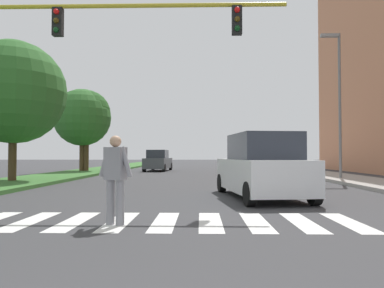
{
  "coord_description": "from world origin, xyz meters",
  "views": [
    {
      "loc": [
        0.71,
        -0.62,
        1.32
      ],
      "look_at": [
        0.21,
        20.28,
        1.94
      ],
      "focal_mm": 34.4,
      "sensor_mm": 36.0,
      "label": 1
    }
  ],
  "objects_px": {
    "tree_distant": "(87,114)",
    "pedestrian_performer": "(115,175)",
    "tree_far": "(82,118)",
    "traffic_light_gantry": "(57,47)",
    "suv_crossing": "(261,168)",
    "tree_mid": "(13,92)",
    "street_lamp_right": "(338,92)",
    "sedan_midblock": "(158,161)"
  },
  "relations": [
    {
      "from": "tree_mid",
      "to": "street_lamp_right",
      "type": "bearing_deg",
      "value": 8.71
    },
    {
      "from": "street_lamp_right",
      "to": "pedestrian_performer",
      "type": "distance_m",
      "value": 15.44
    },
    {
      "from": "tree_mid",
      "to": "tree_far",
      "type": "bearing_deg",
      "value": 90.93
    },
    {
      "from": "pedestrian_performer",
      "to": "sedan_midblock",
      "type": "relative_size",
      "value": 0.38
    },
    {
      "from": "street_lamp_right",
      "to": "traffic_light_gantry",
      "type": "bearing_deg",
      "value": -141.49
    },
    {
      "from": "suv_crossing",
      "to": "sedan_midblock",
      "type": "relative_size",
      "value": 1.07
    },
    {
      "from": "street_lamp_right",
      "to": "pedestrian_performer",
      "type": "xyz_separation_m",
      "value": [
        -8.74,
        -12.2,
        -3.66
      ]
    },
    {
      "from": "suv_crossing",
      "to": "tree_mid",
      "type": "bearing_deg",
      "value": 153.07
    },
    {
      "from": "tree_mid",
      "to": "street_lamp_right",
      "type": "distance_m",
      "value": 15.99
    },
    {
      "from": "tree_mid",
      "to": "street_lamp_right",
      "type": "relative_size",
      "value": 0.86
    },
    {
      "from": "traffic_light_gantry",
      "to": "tree_mid",
      "type": "bearing_deg",
      "value": 125.42
    },
    {
      "from": "tree_mid",
      "to": "tree_distant",
      "type": "relative_size",
      "value": 1.07
    },
    {
      "from": "tree_distant",
      "to": "tree_far",
      "type": "bearing_deg",
      "value": -175.32
    },
    {
      "from": "tree_far",
      "to": "sedan_midblock",
      "type": "distance_m",
      "value": 7.0
    },
    {
      "from": "street_lamp_right",
      "to": "pedestrian_performer",
      "type": "bearing_deg",
      "value": -125.62
    },
    {
      "from": "suv_crossing",
      "to": "sedan_midblock",
      "type": "distance_m",
      "value": 19.67
    },
    {
      "from": "suv_crossing",
      "to": "pedestrian_performer",
      "type": "bearing_deg",
      "value": -128.3
    },
    {
      "from": "tree_far",
      "to": "pedestrian_performer",
      "type": "bearing_deg",
      "value": -70.3
    },
    {
      "from": "tree_far",
      "to": "pedestrian_performer",
      "type": "distance_m",
      "value": 21.67
    },
    {
      "from": "tree_mid",
      "to": "tree_far",
      "type": "relative_size",
      "value": 1.06
    },
    {
      "from": "tree_far",
      "to": "sedan_midblock",
      "type": "bearing_deg",
      "value": 30.61
    },
    {
      "from": "tree_distant",
      "to": "pedestrian_performer",
      "type": "xyz_separation_m",
      "value": [
        6.91,
        -20.21,
        -3.45
      ]
    },
    {
      "from": "tree_distant",
      "to": "pedestrian_performer",
      "type": "height_order",
      "value": "tree_distant"
    },
    {
      "from": "tree_far",
      "to": "street_lamp_right",
      "type": "xyz_separation_m",
      "value": [
        15.97,
        -7.99,
        0.49
      ]
    },
    {
      "from": "sedan_midblock",
      "to": "pedestrian_performer",
      "type": "bearing_deg",
      "value": -85.32
    },
    {
      "from": "tree_mid",
      "to": "street_lamp_right",
      "type": "height_order",
      "value": "street_lamp_right"
    },
    {
      "from": "tree_mid",
      "to": "sedan_midblock",
      "type": "distance_m",
      "value": 14.9
    },
    {
      "from": "tree_mid",
      "to": "sedan_midblock",
      "type": "height_order",
      "value": "tree_mid"
    },
    {
      "from": "tree_far",
      "to": "traffic_light_gantry",
      "type": "bearing_deg",
      "value": -74.21
    },
    {
      "from": "traffic_light_gantry",
      "to": "street_lamp_right",
      "type": "bearing_deg",
      "value": 38.51
    },
    {
      "from": "traffic_light_gantry",
      "to": "suv_crossing",
      "type": "relative_size",
      "value": 1.94
    },
    {
      "from": "tree_distant",
      "to": "sedan_midblock",
      "type": "distance_m",
      "value": 6.89
    },
    {
      "from": "street_lamp_right",
      "to": "pedestrian_performer",
      "type": "relative_size",
      "value": 4.44
    },
    {
      "from": "traffic_light_gantry",
      "to": "pedestrian_performer",
      "type": "relative_size",
      "value": 5.52
    },
    {
      "from": "tree_mid",
      "to": "sedan_midblock",
      "type": "bearing_deg",
      "value": 69.21
    },
    {
      "from": "tree_far",
      "to": "suv_crossing",
      "type": "distance_m",
      "value": 19.33
    },
    {
      "from": "tree_far",
      "to": "traffic_light_gantry",
      "type": "height_order",
      "value": "tree_far"
    },
    {
      "from": "tree_far",
      "to": "street_lamp_right",
      "type": "distance_m",
      "value": 17.86
    },
    {
      "from": "pedestrian_performer",
      "to": "tree_mid",
      "type": "bearing_deg",
      "value": 125.83
    },
    {
      "from": "tree_distant",
      "to": "pedestrian_performer",
      "type": "bearing_deg",
      "value": -71.13
    },
    {
      "from": "tree_distant",
      "to": "street_lamp_right",
      "type": "xyz_separation_m",
      "value": [
        15.65,
        -8.02,
        0.21
      ]
    },
    {
      "from": "tree_far",
      "to": "tree_distant",
      "type": "height_order",
      "value": "tree_far"
    }
  ]
}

